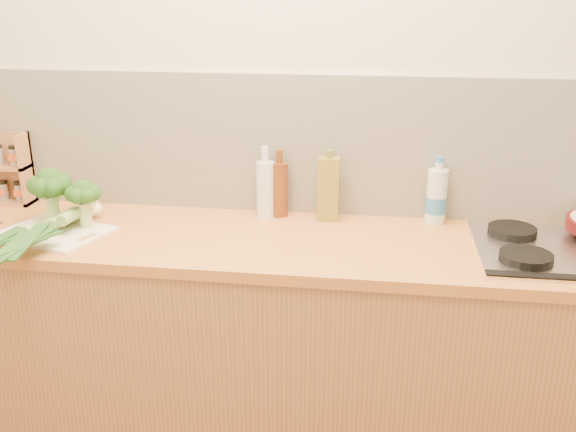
{
  "coord_description": "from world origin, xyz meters",
  "views": [
    {
      "loc": [
        0.38,
        -0.9,
        1.74
      ],
      "look_at": [
        0.09,
        1.1,
        1.02
      ],
      "focal_mm": 40.0,
      "sensor_mm": 36.0,
      "label": 1
    }
  ],
  "objects": [
    {
      "name": "room_shell",
      "position": [
        0.0,
        1.49,
        1.17
      ],
      "size": [
        3.5,
        3.5,
        3.5
      ],
      "color": "beige",
      "rests_on": "ground"
    },
    {
      "name": "leek_back",
      "position": [
        -0.71,
        1.04,
        0.97
      ],
      "size": [
        0.12,
        0.61,
        0.04
      ],
      "rotation": [
        0.0,
        0.0,
        -0.09
      ],
      "color": "white",
      "rests_on": "chopping_board"
    },
    {
      "name": "gas_hob",
      "position": [
        1.02,
        1.2,
        0.91
      ],
      "size": [
        0.58,
        0.5,
        0.04
      ],
      "color": "silver",
      "rests_on": "counter"
    },
    {
      "name": "chopping_board",
      "position": [
        -0.76,
        1.12,
        0.91
      ],
      "size": [
        0.43,
        0.37,
        0.01
      ],
      "primitive_type": "cube",
      "rotation": [
        0.0,
        0.0,
        -0.31
      ],
      "color": "white",
      "rests_on": "counter"
    },
    {
      "name": "glass_bottle",
      "position": [
        -0.04,
        1.42,
        1.01
      ],
      "size": [
        0.07,
        0.07,
        0.28
      ],
      "color": "silver",
      "rests_on": "counter"
    },
    {
      "name": "broccoli_left",
      "position": [
        -0.82,
        1.22,
        1.05
      ],
      "size": [
        0.16,
        0.16,
        0.21
      ],
      "color": "#A7C171",
      "rests_on": "chopping_board"
    },
    {
      "name": "water_bottle",
      "position": [
        0.61,
        1.44,
        1.0
      ],
      "size": [
        0.08,
        0.08,
        0.24
      ],
      "color": "silver",
      "rests_on": "counter"
    },
    {
      "name": "leek_front",
      "position": [
        -0.8,
        1.1,
        0.93
      ],
      "size": [
        0.33,
        0.61,
        0.04
      ],
      "rotation": [
        0.0,
        0.0,
        -0.46
      ],
      "color": "white",
      "rests_on": "chopping_board"
    },
    {
      "name": "counter",
      "position": [
        0.0,
        1.2,
        0.45
      ],
      "size": [
        3.2,
        0.62,
        0.9
      ],
      "color": "#A56E45",
      "rests_on": "ground"
    },
    {
      "name": "spice_rack",
      "position": [
        -1.14,
        1.44,
        1.03
      ],
      "size": [
        0.25,
        0.1,
        0.29
      ],
      "color": "#AC754A",
      "rests_on": "counter"
    },
    {
      "name": "leek_mid",
      "position": [
        -0.74,
        1.08,
        0.95
      ],
      "size": [
        0.14,
        0.71,
        0.04
      ],
      "rotation": [
        0.0,
        0.0,
        -0.11
      ],
      "color": "white",
      "rests_on": "chopping_board"
    },
    {
      "name": "amber_bottle",
      "position": [
        0.01,
        1.43,
        1.01
      ],
      "size": [
        0.06,
        0.06,
        0.26
      ],
      "color": "#5F2F12",
      "rests_on": "counter"
    },
    {
      "name": "oil_tin",
      "position": [
        0.2,
        1.41,
        1.03
      ],
      "size": [
        0.08,
        0.05,
        0.28
      ],
      "color": "olive",
      "rests_on": "counter"
    },
    {
      "name": "broccoli_right",
      "position": [
        -0.67,
        1.18,
        1.03
      ],
      "size": [
        0.13,
        0.13,
        0.18
      ],
      "color": "#A7C171",
      "rests_on": "chopping_board"
    }
  ]
}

